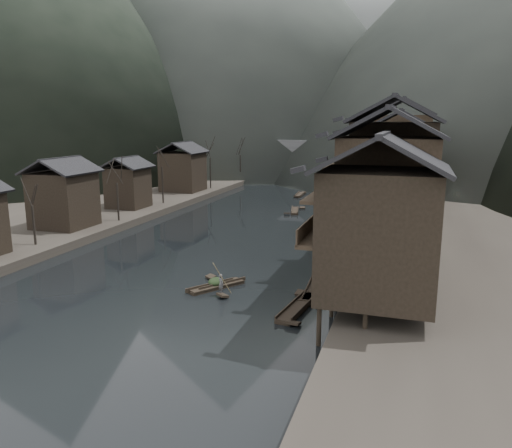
% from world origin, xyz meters
% --- Properties ---
extents(water, '(300.00, 300.00, 0.00)m').
position_xyz_m(water, '(0.00, 0.00, 0.00)').
color(water, black).
rests_on(water, ground).
extents(left_bank, '(40.00, 200.00, 1.20)m').
position_xyz_m(left_bank, '(-35.00, 40.00, 0.60)').
color(left_bank, '#2D2823').
rests_on(left_bank, ground).
extents(stilt_houses, '(9.00, 67.60, 16.53)m').
position_xyz_m(stilt_houses, '(17.28, 19.17, 9.03)').
color(stilt_houses, black).
rests_on(stilt_houses, ground).
extents(left_houses, '(8.10, 53.20, 8.73)m').
position_xyz_m(left_houses, '(-20.50, 20.12, 5.66)').
color(left_houses, black).
rests_on(left_houses, left_bank).
extents(bare_trees, '(3.95, 73.70, 7.91)m').
position_xyz_m(bare_trees, '(-17.00, 27.39, 6.74)').
color(bare_trees, black).
rests_on(bare_trees, left_bank).
extents(moored_sampans, '(3.09, 54.18, 0.47)m').
position_xyz_m(moored_sampans, '(12.21, 18.39, 0.20)').
color(moored_sampans, black).
rests_on(moored_sampans, water).
extents(midriver_boats, '(4.62, 21.63, 0.45)m').
position_xyz_m(midriver_boats, '(0.90, 40.57, 0.20)').
color(midriver_boats, black).
rests_on(midriver_boats, water).
extents(stone_bridge, '(40.00, 6.00, 9.00)m').
position_xyz_m(stone_bridge, '(-0.00, 72.00, 5.11)').
color(stone_bridge, '#4C4C4F').
rests_on(stone_bridge, ground).
extents(hills, '(320.00, 380.00, 125.75)m').
position_xyz_m(hills, '(4.51, 168.09, 56.44)').
color(hills, black).
rests_on(hills, ground).
extents(hero_sampan, '(3.80, 5.04, 0.44)m').
position_xyz_m(hero_sampan, '(4.16, -2.48, 0.20)').
color(hero_sampan, black).
rests_on(hero_sampan, water).
extents(cargo_heap, '(1.20, 1.57, 0.72)m').
position_xyz_m(cargo_heap, '(4.02, -2.27, 0.80)').
color(cargo_heap, black).
rests_on(cargo_heap, hero_sampan).
extents(boatman, '(0.69, 0.66, 1.60)m').
position_xyz_m(boatman, '(5.22, -4.06, 1.24)').
color(boatman, '#4F4F51').
rests_on(boatman, hero_sampan).
extents(bamboo_pole, '(0.90, 2.14, 3.38)m').
position_xyz_m(bamboo_pole, '(5.42, -4.06, 3.72)').
color(bamboo_pole, '#8C7A51').
rests_on(bamboo_pole, boatman).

